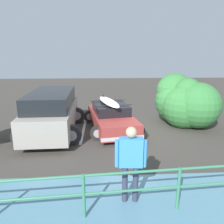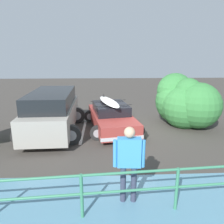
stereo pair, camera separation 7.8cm
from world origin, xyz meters
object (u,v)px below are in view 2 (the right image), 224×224
(suv_car, at_px, (53,112))
(bush_near_left, at_px, (185,102))
(person_bystander, at_px, (129,158))
(sedan_car, at_px, (111,117))

(suv_car, distance_m, bush_near_left, 6.09)
(suv_car, relative_size, bush_near_left, 1.58)
(person_bystander, xyz_separation_m, bush_near_left, (-3.32, -5.52, 0.05))
(person_bystander, bearing_deg, suv_car, -60.34)
(sedan_car, relative_size, person_bystander, 2.33)
(sedan_car, distance_m, bush_near_left, 3.56)
(suv_car, bearing_deg, person_bystander, 119.66)
(suv_car, height_order, bush_near_left, bush_near_left)
(sedan_car, height_order, bush_near_left, bush_near_left)
(sedan_car, height_order, person_bystander, person_bystander)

